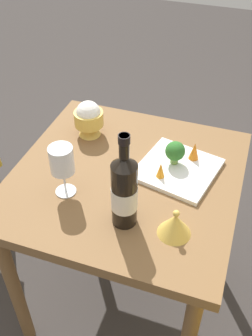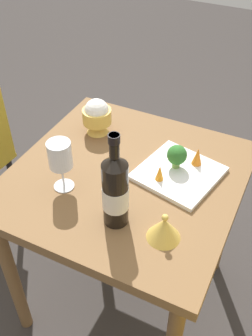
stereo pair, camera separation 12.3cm
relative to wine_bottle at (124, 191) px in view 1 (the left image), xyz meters
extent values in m
plane|color=#383330|center=(-0.20, -0.06, -0.85)|extent=(8.00, 8.00, 0.00)
cube|color=brown|center=(-0.20, -0.06, -0.14)|extent=(0.76, 0.76, 0.04)
cylinder|color=brown|center=(-0.52, -0.38, -0.51)|extent=(0.05, 0.05, 0.69)
cylinder|color=brown|center=(0.12, -0.38, -0.51)|extent=(0.05, 0.05, 0.69)
cylinder|color=brown|center=(-0.52, 0.26, -0.51)|extent=(0.05, 0.05, 0.69)
cylinder|color=black|center=(-0.35, -0.77, -0.64)|extent=(0.03, 0.03, 0.43)
cylinder|color=black|center=(0.00, 0.00, -0.02)|extent=(0.08, 0.08, 0.22)
cone|color=black|center=(0.00, 0.00, 0.11)|extent=(0.08, 0.08, 0.03)
cylinder|color=black|center=(0.00, 0.00, 0.16)|extent=(0.03, 0.03, 0.07)
cylinder|color=black|center=(0.00, 0.00, 0.18)|extent=(0.03, 0.03, 0.02)
cylinder|color=silver|center=(0.00, 0.00, -0.03)|extent=(0.08, 0.08, 0.08)
cylinder|color=white|center=(-0.06, -0.22, -0.12)|extent=(0.07, 0.07, 0.00)
cylinder|color=white|center=(-0.06, -0.22, -0.08)|extent=(0.01, 0.01, 0.08)
cylinder|color=white|center=(-0.06, -0.22, 0.01)|extent=(0.08, 0.08, 0.09)
cone|color=gold|center=(-0.37, -0.27, -0.10)|extent=(0.08, 0.08, 0.04)
cylinder|color=gold|center=(-0.37, -0.27, -0.05)|extent=(0.11, 0.11, 0.05)
sphere|color=white|center=(-0.37, -0.27, -0.03)|extent=(0.09, 0.09, 0.09)
cone|color=gold|center=(0.00, 0.15, -0.09)|extent=(0.10, 0.10, 0.07)
sphere|color=gold|center=(0.00, 0.15, -0.04)|extent=(0.02, 0.02, 0.02)
cube|color=white|center=(-0.27, 0.10, -0.12)|extent=(0.30, 0.30, 0.02)
cylinder|color=#729E4C|center=(-0.29, 0.08, -0.09)|extent=(0.03, 0.03, 0.03)
sphere|color=#2D6B28|center=(-0.29, 0.08, -0.06)|extent=(0.07, 0.07, 0.07)
cone|color=orange|center=(-0.34, 0.14, -0.08)|extent=(0.04, 0.04, 0.06)
cone|color=orange|center=(-0.21, 0.05, -0.08)|extent=(0.03, 0.03, 0.06)
camera|label=1|loc=(0.75, 0.26, 0.77)|focal=42.10mm
camera|label=2|loc=(0.70, 0.38, 0.77)|focal=42.10mm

